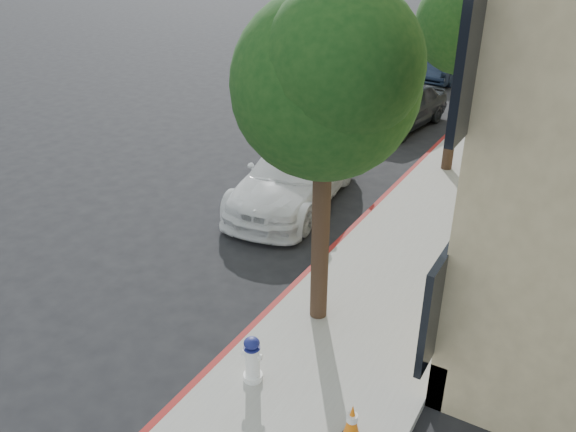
# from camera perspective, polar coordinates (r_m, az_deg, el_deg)

# --- Properties ---
(ground) EXTENTS (120.00, 120.00, 0.00)m
(ground) POSITION_cam_1_polar(r_m,az_deg,el_deg) (12.97, -4.24, -1.95)
(ground) COLOR black
(ground) RESTS_ON ground
(sidewalk) EXTENTS (3.20, 50.00, 0.15)m
(sidewalk) POSITION_cam_1_polar(r_m,az_deg,el_deg) (20.48, 20.74, 7.65)
(sidewalk) COLOR gray
(sidewalk) RESTS_ON ground
(curb_strip) EXTENTS (0.12, 50.00, 0.15)m
(curb_strip) POSITION_cam_1_polar(r_m,az_deg,el_deg) (20.75, 16.58, 8.53)
(curb_strip) COLOR maroon
(curb_strip) RESTS_ON ground
(tree_near) EXTENTS (2.92, 2.82, 5.62)m
(tree_near) POSITION_cam_1_polar(r_m,az_deg,el_deg) (8.36, 3.93, 13.18)
(tree_near) COLOR black
(tree_near) RESTS_ON sidewalk
(tree_mid) EXTENTS (2.77, 2.64, 5.43)m
(tree_mid) POSITION_cam_1_polar(r_m,az_deg,el_deg) (15.84, 17.74, 18.19)
(tree_mid) COLOR black
(tree_mid) RESTS_ON sidewalk
(police_car) EXTENTS (2.77, 5.44, 1.66)m
(police_car) POSITION_cam_1_polar(r_m,az_deg,el_deg) (14.26, 0.72, 4.30)
(police_car) COLOR white
(police_car) RESTS_ON ground
(parked_car_mid) EXTENTS (2.37, 4.65, 1.52)m
(parked_car_mid) POSITION_cam_1_polar(r_m,az_deg,el_deg) (20.47, 11.54, 10.87)
(parked_car_mid) COLOR black
(parked_car_mid) RESTS_ON ground
(parked_car_far) EXTENTS (2.21, 4.97, 1.58)m
(parked_car_far) POSITION_cam_1_polar(r_m,az_deg,el_deg) (28.16, 15.99, 14.81)
(parked_car_far) COLOR #141E32
(parked_car_far) RESTS_ON ground
(fire_hydrant) EXTENTS (0.33, 0.30, 0.78)m
(fire_hydrant) POSITION_cam_1_polar(r_m,az_deg,el_deg) (8.69, -3.65, -14.35)
(fire_hydrant) COLOR white
(fire_hydrant) RESTS_ON sidewalk
(traffic_cone) EXTENTS (0.40, 0.40, 0.69)m
(traffic_cone) POSITION_cam_1_polar(r_m,az_deg,el_deg) (7.87, 6.49, -20.35)
(traffic_cone) COLOR black
(traffic_cone) RESTS_ON sidewalk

